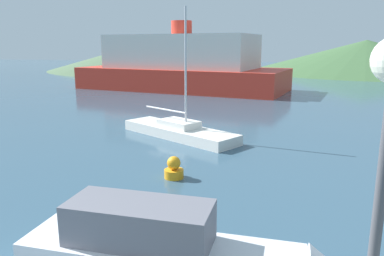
% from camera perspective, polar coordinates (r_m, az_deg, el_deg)
% --- Properties ---
extents(sailboat_inner, '(7.69, 5.83, 7.30)m').
position_cam_1_polar(sailboat_inner, '(21.87, -2.01, -0.35)').
color(sailboat_inner, white).
rests_on(sailboat_inner, ground_plane).
extents(ferry_distant, '(26.09, 14.66, 8.06)m').
position_cam_1_polar(ferry_distant, '(45.63, -1.56, 9.49)').
color(ferry_distant, red).
rests_on(ferry_distant, ground_plane).
extents(buoy_marker, '(0.78, 0.78, 0.90)m').
position_cam_1_polar(buoy_marker, '(15.18, -2.78, -6.27)').
color(buoy_marker, orange).
rests_on(buoy_marker, ground_plane).
extents(hill_west, '(48.64, 48.64, 6.74)m').
position_cam_1_polar(hill_west, '(84.63, -4.58, 11.19)').
color(hill_west, '#4C6647').
rests_on(hill_west, ground_plane).
extents(hill_central, '(45.89, 45.89, 6.28)m').
position_cam_1_polar(hill_central, '(84.11, 24.93, 9.93)').
color(hill_central, '#3D6038').
rests_on(hill_central, ground_plane).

